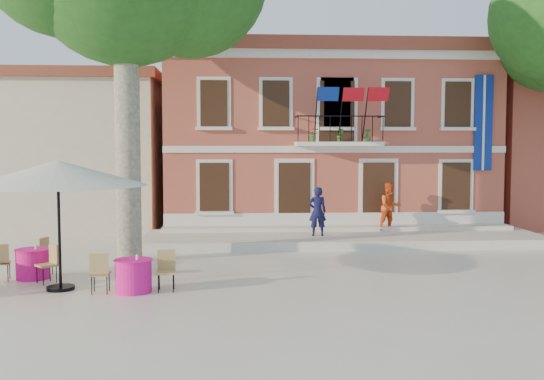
{
  "coord_description": "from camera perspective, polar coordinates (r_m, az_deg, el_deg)",
  "views": [
    {
      "loc": [
        -1.74,
        -16.66,
        3.36
      ],
      "look_at": [
        -0.59,
        3.5,
        1.95
      ],
      "focal_mm": 40.0,
      "sensor_mm": 36.0,
      "label": 1
    }
  ],
  "objects": [
    {
      "name": "ground",
      "position": [
        17.08,
        2.66,
        -7.34
      ],
      "size": [
        90.0,
        90.0,
        0.0
      ],
      "primitive_type": "plane",
      "color": "beige",
      "rests_on": "ground"
    },
    {
      "name": "main_building",
      "position": [
        26.91,
        4.73,
        4.88
      ],
      "size": [
        13.5,
        9.59,
        7.5
      ],
      "color": "#AB533D",
      "rests_on": "ground"
    },
    {
      "name": "neighbor_west",
      "position": [
        28.73,
        -18.99,
        3.5
      ],
      "size": [
        9.4,
        9.4,
        6.4
      ],
      "color": "beige",
      "rests_on": "ground"
    },
    {
      "name": "terrace",
      "position": [
        21.63,
        6.74,
        -4.56
      ],
      "size": [
        14.0,
        3.4,
        0.3
      ],
      "primitive_type": "cube",
      "color": "silver",
      "rests_on": "ground"
    },
    {
      "name": "patio_umbrella",
      "position": [
        15.03,
        -19.51,
        1.48
      ],
      "size": [
        4.12,
        4.12,
        3.07
      ],
      "color": "black",
      "rests_on": "ground"
    },
    {
      "name": "pedestrian_navy",
      "position": [
        21.05,
        4.3,
        -2.03
      ],
      "size": [
        0.62,
        0.41,
        1.7
      ],
      "primitive_type": "imported",
      "rotation": [
        0.0,
        0.0,
        3.15
      ],
      "color": "#101137",
      "rests_on": "terrace"
    },
    {
      "name": "pedestrian_orange",
      "position": [
        22.67,
        11.05,
        -1.56
      ],
      "size": [
        1.01,
        0.88,
        1.78
      ],
      "primitive_type": "imported",
      "rotation": [
        0.0,
        0.0,
        0.26
      ],
      "color": "#E24B1A",
      "rests_on": "terrace"
    },
    {
      "name": "cafe_table_0",
      "position": [
        16.79,
        -21.58,
        -6.33
      ],
      "size": [
        1.79,
        1.83,
        0.95
      ],
      "color": "#E2157A",
      "rests_on": "ground"
    },
    {
      "name": "cafe_table_1",
      "position": [
        14.57,
        -12.91,
        -7.74
      ],
      "size": [
        1.94,
        0.9,
        0.95
      ],
      "color": "#E2157A",
      "rests_on": "ground"
    }
  ]
}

